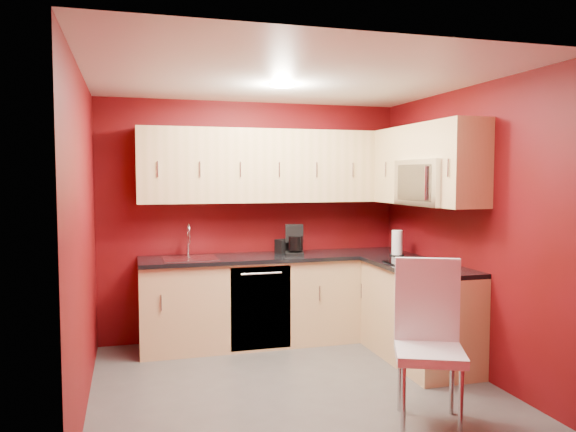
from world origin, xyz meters
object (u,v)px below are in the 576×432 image
microwave (433,183)px  sink (190,255)px  coffee_maker (294,240)px  napkin_holder (283,246)px  dining_chair (430,344)px  paper_towel (397,243)px

microwave → sink: 2.43m
sink → coffee_maker: 1.07m
coffee_maker → napkin_holder: bearing=129.3°
microwave → dining_chair: bearing=-120.5°
napkin_holder → microwave: bearing=-45.0°
sink → dining_chair: 2.62m
coffee_maker → paper_towel: 1.05m
sink → dining_chair: size_ratio=0.46×
coffee_maker → paper_towel: size_ratio=1.20×
sink → napkin_holder: size_ratio=3.58×
napkin_holder → dining_chair: bearing=-79.7°
microwave → dining_chair: size_ratio=0.67×
coffee_maker → microwave: bearing=-27.8°
napkin_holder → paper_towel: 1.18m
coffee_maker → napkin_holder: 0.20m
sink → coffee_maker: bearing=-3.2°
microwave → coffee_maker: (-1.03, 0.94, -0.60)m
microwave → paper_towel: microwave is taller
microwave → napkin_holder: size_ratio=5.23×
sink → paper_towel: (2.06, -0.38, 0.09)m
dining_chair → coffee_maker: bearing=122.9°
coffee_maker → napkin_holder: size_ratio=2.13×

